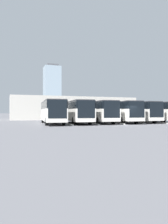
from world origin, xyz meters
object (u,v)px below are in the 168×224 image
object	(u,v)px
bus_3	(98,111)
bus_1	(136,111)
bus_0	(156,111)
bus_5	(52,111)
bus_2	(119,111)
bus_4	(76,111)

from	to	relation	value
bus_3	bus_1	bearing A→B (deg)	-172.28
bus_0	bus_5	distance (m)	17.81
bus_1	bus_5	distance (m)	14.26
bus_0	bus_3	xyz separation A→B (m)	(10.69, -0.03, 0.00)
bus_3	bus_5	xyz separation A→B (m)	(7.12, 0.29, 0.00)
bus_3	bus_5	world-z (taller)	same
bus_2	bus_4	world-z (taller)	same
bus_4	bus_3	bearing A→B (deg)	-171.44
bus_0	bus_2	xyz separation A→B (m)	(7.12, 0.18, 0.00)
bus_1	bus_4	xyz separation A→B (m)	(10.69, 0.57, 0.00)
bus_0	bus_4	world-z (taller)	same
bus_5	bus_4	bearing A→B (deg)	-174.01
bus_0	bus_3	distance (m)	10.69
bus_1	bus_2	bearing A→B (deg)	13.83
bus_4	bus_5	bearing A→B (deg)	5.99
bus_2	bus_3	distance (m)	3.57
bus_2	bus_4	bearing A→B (deg)	5.05
bus_1	bus_3	world-z (taller)	same
bus_0	bus_5	bearing A→B (deg)	5.78
bus_1	bus_3	size ratio (longest dim) A/B	1.00
bus_1	bus_4	world-z (taller)	same
bus_2	bus_3	xyz separation A→B (m)	(3.56, -0.21, 0.00)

